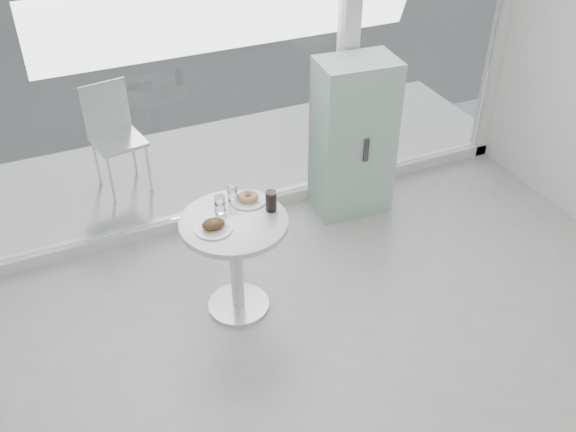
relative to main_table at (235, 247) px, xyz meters
name	(u,v)px	position (x,y,z in m)	size (l,w,h in m)	color
storefront	(250,14)	(0.57, 1.10, 1.16)	(5.00, 0.14, 3.00)	white
main_table	(235,247)	(0.00, 0.00, 0.00)	(0.72, 0.72, 0.77)	silver
patio_deck	(219,163)	(0.50, 1.90, -0.53)	(5.60, 1.60, 0.05)	beige
mint_cabinet	(353,138)	(1.33, 0.80, 0.12)	(0.65, 0.46, 1.35)	#8FB7A5
patio_chair	(114,131)	(-0.42, 1.90, 0.04)	(0.47, 0.47, 0.94)	silver
plate_fritter	(214,226)	(-0.14, -0.04, 0.25)	(0.25, 0.25, 0.07)	white
plate_donut	(248,198)	(0.17, 0.17, 0.24)	(0.24, 0.24, 0.06)	white
water_tumbler_a	(220,205)	(-0.05, 0.12, 0.27)	(0.08, 0.08, 0.12)	white
water_tumbler_b	(232,193)	(0.08, 0.23, 0.27)	(0.07, 0.07, 0.12)	white
cola_glass	(271,202)	(0.27, 0.01, 0.29)	(0.08, 0.08, 0.14)	white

